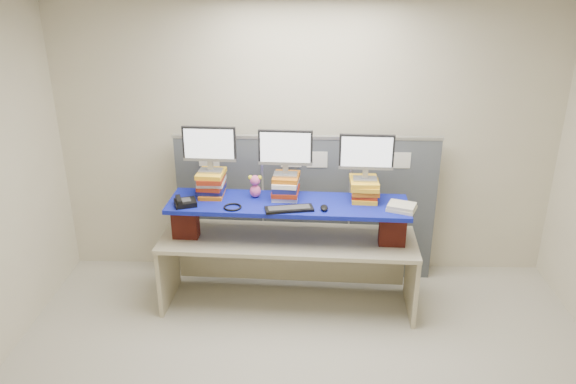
{
  "coord_description": "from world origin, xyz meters",
  "views": [
    {
      "loc": [
        -0.02,
        -3.38,
        3.08
      ],
      "look_at": [
        -0.17,
        1.22,
        1.17
      ],
      "focal_mm": 35.0,
      "sensor_mm": 36.0,
      "label": 1
    }
  ],
  "objects_px": {
    "monitor_center": "(285,150)",
    "keyboard": "(289,209)",
    "blue_board": "(288,204)",
    "monitor_left": "(209,146)",
    "monitor_right": "(366,154)",
    "desk": "(288,252)",
    "desk_phone": "(185,202)"
  },
  "relations": [
    {
      "from": "desk",
      "to": "monitor_left",
      "type": "distance_m",
      "value": 1.21
    },
    {
      "from": "blue_board",
      "to": "monitor_center",
      "type": "bearing_deg",
      "value": 105.26
    },
    {
      "from": "monitor_left",
      "to": "keyboard",
      "type": "height_order",
      "value": "monitor_left"
    },
    {
      "from": "monitor_left",
      "to": "monitor_center",
      "type": "height_order",
      "value": "monitor_left"
    },
    {
      "from": "monitor_right",
      "to": "keyboard",
      "type": "xyz_separation_m",
      "value": [
        -0.67,
        -0.26,
        -0.42
      ]
    },
    {
      "from": "monitor_left",
      "to": "monitor_center",
      "type": "bearing_deg",
      "value": 0.0
    },
    {
      "from": "monitor_left",
      "to": "desk_phone",
      "type": "distance_m",
      "value": 0.55
    },
    {
      "from": "monitor_center",
      "to": "monitor_right",
      "type": "xyz_separation_m",
      "value": [
        0.71,
        -0.03,
        -0.02
      ]
    },
    {
      "from": "blue_board",
      "to": "desk_phone",
      "type": "distance_m",
      "value": 0.92
    },
    {
      "from": "blue_board",
      "to": "desk_phone",
      "type": "relative_size",
      "value": 9.38
    },
    {
      "from": "blue_board",
      "to": "monitor_left",
      "type": "xyz_separation_m",
      "value": [
        -0.71,
        0.15,
        0.49
      ]
    },
    {
      "from": "blue_board",
      "to": "desk_phone",
      "type": "bearing_deg",
      "value": -171.39
    },
    {
      "from": "monitor_center",
      "to": "keyboard",
      "type": "distance_m",
      "value": 0.53
    },
    {
      "from": "monitor_left",
      "to": "monitor_center",
      "type": "distance_m",
      "value": 0.68
    },
    {
      "from": "desk_phone",
      "to": "monitor_left",
      "type": "bearing_deg",
      "value": 30.78
    },
    {
      "from": "monitor_left",
      "to": "blue_board",
      "type": "bearing_deg",
      "value": -9.41
    },
    {
      "from": "desk_phone",
      "to": "blue_board",
      "type": "bearing_deg",
      "value": -13.6
    },
    {
      "from": "monitor_center",
      "to": "monitor_right",
      "type": "relative_size",
      "value": 1.0
    },
    {
      "from": "monitor_right",
      "to": "blue_board",
      "type": "bearing_deg",
      "value": -170.15
    },
    {
      "from": "monitor_right",
      "to": "desk_phone",
      "type": "bearing_deg",
      "value": -170.86
    },
    {
      "from": "desk",
      "to": "monitor_right",
      "type": "bearing_deg",
      "value": 9.85
    },
    {
      "from": "monitor_center",
      "to": "desk_phone",
      "type": "relative_size",
      "value": 2.1
    },
    {
      "from": "monitor_center",
      "to": "keyboard",
      "type": "height_order",
      "value": "monitor_center"
    },
    {
      "from": "keyboard",
      "to": "desk_phone",
      "type": "height_order",
      "value": "desk_phone"
    },
    {
      "from": "monitor_left",
      "to": "monitor_right",
      "type": "relative_size",
      "value": 1.0
    },
    {
      "from": "blue_board",
      "to": "desk",
      "type": "bearing_deg",
      "value": 2.69
    },
    {
      "from": "blue_board",
      "to": "keyboard",
      "type": "xyz_separation_m",
      "value": [
        0.02,
        -0.17,
        0.03
      ]
    },
    {
      "from": "blue_board",
      "to": "monitor_center",
      "type": "relative_size",
      "value": 4.46
    },
    {
      "from": "desk",
      "to": "monitor_right",
      "type": "relative_size",
      "value": 4.93
    },
    {
      "from": "blue_board",
      "to": "desk_phone",
      "type": "xyz_separation_m",
      "value": [
        -0.91,
        -0.09,
        0.05
      ]
    },
    {
      "from": "monitor_center",
      "to": "keyboard",
      "type": "relative_size",
      "value": 1.1
    },
    {
      "from": "monitor_center",
      "to": "desk",
      "type": "bearing_deg",
      "value": -74.74
    }
  ]
}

